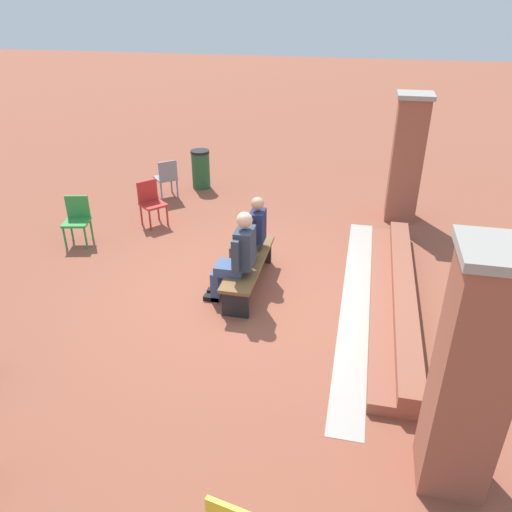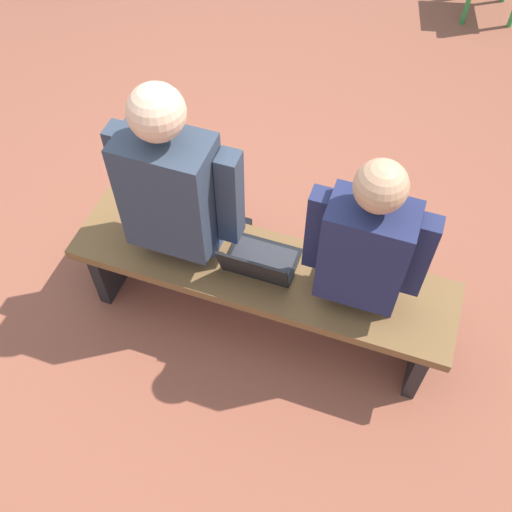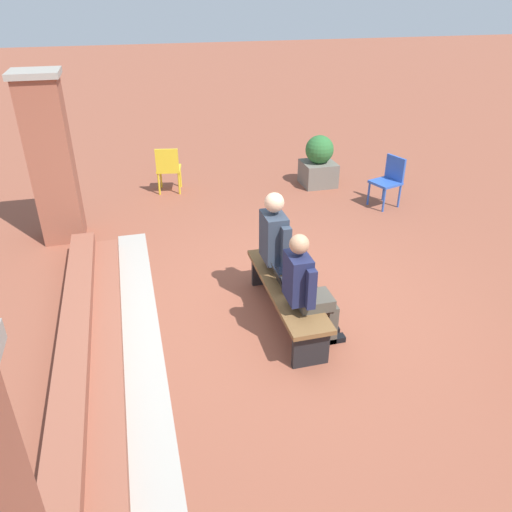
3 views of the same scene
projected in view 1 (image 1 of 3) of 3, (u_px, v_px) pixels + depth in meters
The scene contains 13 objects.
ground_plane at pixel (244, 293), 7.42m from camera, with size 60.00×60.00×0.00m, color brown.
concrete_strip at pixel (356, 299), 7.28m from camera, with size 5.30×0.40×0.01m, color #A8A399.
brick_steps at pixel (396, 296), 7.12m from camera, with size 4.50×0.60×0.30m.
brick_pillar_left_of_steps at pixel (407, 158), 9.33m from camera, with size 0.64×0.64×2.38m.
brick_pillar_right_of_steps at pixel (472, 375), 4.07m from camera, with size 0.64×0.64×2.38m.
bench at pixel (249, 266), 7.42m from camera, with size 1.80×0.44×0.45m.
person_student at pixel (251, 233), 7.65m from camera, with size 0.50×0.64×1.28m.
person_adult at pixel (237, 255), 6.92m from camera, with size 0.57×0.72×1.39m.
laptop at pixel (249, 258), 7.34m from camera, with size 0.32×0.29×0.21m.
plastic_chair_far_right at pixel (151, 200), 9.40m from camera, with size 0.59×0.59×0.84m.
plastic_chair_near_bench_left at pixel (167, 176), 10.61m from camera, with size 0.59×0.59×0.84m.
plastic_chair_foreground at pixel (77, 217), 8.70m from camera, with size 0.50×0.50×0.84m.
litter_bin at pixel (201, 169), 11.20m from camera, with size 0.42×0.42×0.86m.
Camera 1 is at (6.09, 1.54, 3.98)m, focal length 35.00 mm.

